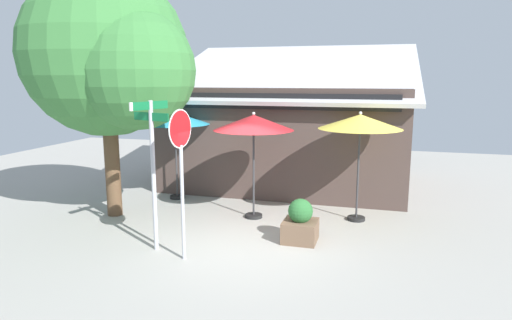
% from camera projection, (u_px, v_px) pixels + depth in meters
% --- Properties ---
extents(ground_plane, '(28.00, 28.00, 0.10)m').
position_uv_depth(ground_plane, '(244.00, 245.00, 9.66)').
color(ground_plane, '#9E9B93').
extents(cafe_building, '(7.98, 5.77, 4.70)m').
position_uv_depth(cafe_building, '(290.00, 132.00, 15.05)').
color(cafe_building, '#473833').
rests_on(cafe_building, ground).
extents(street_sign_post, '(0.90, 0.95, 3.07)m').
position_uv_depth(street_sign_post, '(153.00, 159.00, 8.94)').
color(street_sign_post, '#A8AAB2').
rests_on(street_sign_post, ground).
extents(stop_sign, '(0.12, 0.73, 2.94)m').
position_uv_depth(stop_sign, '(181.00, 158.00, 8.42)').
color(stop_sign, '#A8AAB2').
rests_on(stop_sign, ground).
extents(patio_umbrella_teal_left, '(2.00, 2.00, 2.60)m').
position_uv_depth(patio_umbrella_teal_left, '(175.00, 119.00, 12.79)').
color(patio_umbrella_teal_left, black).
rests_on(patio_umbrella_teal_left, ground).
extents(patio_umbrella_crimson_center, '(1.99, 1.99, 2.69)m').
position_uv_depth(patio_umbrella_crimson_center, '(254.00, 124.00, 10.96)').
color(patio_umbrella_crimson_center, black).
rests_on(patio_umbrella_crimson_center, ground).
extents(patio_umbrella_mustard_right, '(2.02, 2.02, 2.71)m').
position_uv_depth(patio_umbrella_mustard_right, '(360.00, 123.00, 10.75)').
color(patio_umbrella_mustard_right, black).
rests_on(patio_umbrella_mustard_right, ground).
extents(shade_tree, '(4.49, 4.02, 6.09)m').
position_uv_depth(shade_tree, '(113.00, 58.00, 10.72)').
color(shade_tree, brown).
rests_on(shade_tree, ground).
extents(sidewalk_planter, '(0.73, 0.73, 0.95)m').
position_uv_depth(sidewalk_planter, '(300.00, 223.00, 9.67)').
color(sidewalk_planter, brown).
rests_on(sidewalk_planter, ground).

